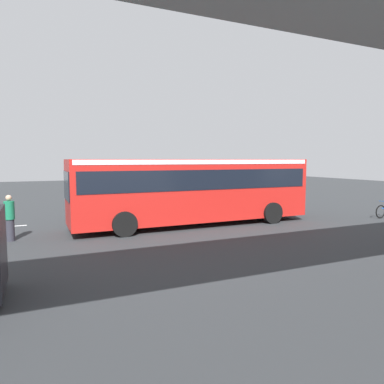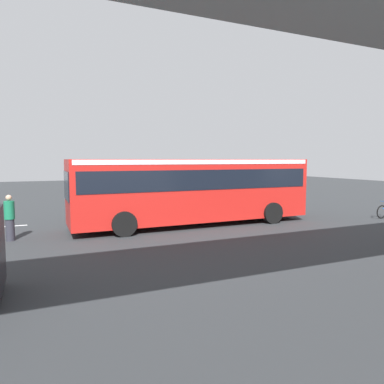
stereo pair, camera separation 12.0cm
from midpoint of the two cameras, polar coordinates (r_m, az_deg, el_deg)
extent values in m
plane|color=#2D3033|center=(17.47, -1.38, -5.08)|extent=(80.00, 80.00, 0.00)
cube|color=red|center=(16.90, 0.49, 0.45)|extent=(11.50, 2.55, 2.86)
cube|color=black|center=(16.86, 0.49, 2.20)|extent=(11.04, 2.59, 0.90)
cube|color=white|center=(16.84, 0.49, 4.91)|extent=(11.27, 2.58, 0.20)
cube|color=black|center=(15.43, -19.43, 0.97)|extent=(0.04, 2.24, 1.20)
cylinder|color=black|center=(14.68, -10.68, -5.10)|extent=(1.04, 0.30, 1.04)
cylinder|color=black|center=(17.14, -12.62, -3.64)|extent=(1.04, 0.30, 1.04)
cylinder|color=black|center=(17.81, 13.08, -3.32)|extent=(1.04, 0.30, 1.04)
cylinder|color=black|center=(19.89, 8.67, -2.35)|extent=(1.04, 0.30, 1.04)
torus|color=black|center=(21.36, 28.46, -2.84)|extent=(0.72, 0.06, 0.72)
cylinder|color=blue|center=(21.39, 28.73, -1.36)|extent=(0.02, 0.44, 0.02)
cylinder|color=#2D2D38|center=(15.38, -27.13, -5.48)|extent=(0.32, 0.32, 0.85)
cylinder|color=#19724C|center=(15.26, -27.25, -2.62)|extent=(0.38, 0.38, 0.70)
sphere|color=tan|center=(15.20, -27.33, -0.82)|extent=(0.22, 0.22, 0.22)
cylinder|color=slate|center=(18.65, -17.66, -0.32)|extent=(0.08, 0.08, 2.80)
cube|color=blue|center=(18.58, -17.76, 3.06)|extent=(0.04, 0.60, 0.60)
cube|color=silver|center=(23.71, 14.34, -2.49)|extent=(2.00, 0.20, 0.01)
cube|color=silver|center=(21.49, 5.90, -3.14)|extent=(2.00, 0.20, 0.01)
cube|color=silver|center=(19.83, -4.22, -3.83)|extent=(2.00, 0.20, 0.01)
cube|color=silver|center=(18.89, -15.76, -4.48)|extent=(2.00, 0.20, 0.01)
cube|color=silver|center=(18.78, -27.98, -4.96)|extent=(2.00, 0.20, 0.01)
camera|label=1|loc=(0.06, -89.79, 0.02)|focal=32.98mm
camera|label=2|loc=(0.06, 90.21, -0.02)|focal=32.98mm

